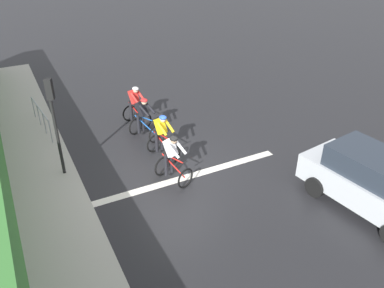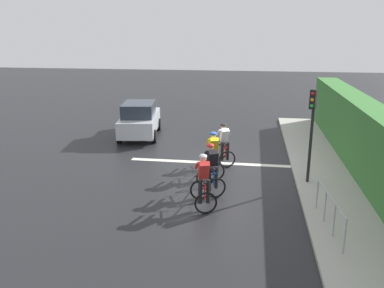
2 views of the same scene
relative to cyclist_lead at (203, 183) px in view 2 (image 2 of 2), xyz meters
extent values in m
plane|color=black|center=(0.04, -3.83, -0.80)|extent=(80.00, 80.00, 0.00)
cube|color=#ADA89E|center=(-4.38, -1.83, -0.74)|extent=(2.80, 22.31, 0.12)
cube|color=gray|center=(-5.28, -1.83, -0.47)|extent=(0.44, 22.31, 0.66)
cube|color=#387533|center=(-5.58, -1.83, 0.50)|extent=(1.10, 22.31, 2.59)
cube|color=silver|center=(0.04, -4.25, -0.79)|extent=(7.00, 0.30, 0.01)
torus|color=black|center=(0.15, -0.53, -0.46)|extent=(0.67, 0.25, 0.68)
torus|color=black|center=(-0.13, 0.45, -0.46)|extent=(0.67, 0.25, 0.68)
cylinder|color=red|center=(0.01, -0.04, -0.21)|extent=(0.32, 0.96, 0.51)
cylinder|color=red|center=(-0.07, 0.26, -0.18)|extent=(0.04, 0.04, 0.55)
cylinder|color=red|center=(0.03, -0.09, 0.07)|extent=(0.24, 0.70, 0.04)
cube|color=black|center=(-0.07, 0.26, 0.11)|extent=(0.16, 0.24, 0.04)
cylinder|color=black|center=(0.13, -0.43, 0.04)|extent=(0.41, 0.15, 0.03)
cube|color=red|center=(-0.02, 0.06, 0.41)|extent=(0.40, 0.48, 0.57)
sphere|color=beige|center=(0.03, -0.09, 0.72)|extent=(0.20, 0.20, 0.20)
ellipsoid|color=silver|center=(0.03, -0.09, 0.79)|extent=(0.31, 0.34, 0.14)
cylinder|color=black|center=(0.07, 0.19, -0.23)|extent=(0.12, 0.12, 0.74)
cylinder|color=black|center=(-0.16, 0.12, -0.23)|extent=(0.12, 0.12, 0.74)
cylinder|color=red|center=(0.22, -0.17, 0.47)|extent=(0.22, 0.48, 0.37)
cylinder|color=red|center=(-0.09, -0.26, 0.47)|extent=(0.22, 0.48, 0.37)
torus|color=black|center=(0.13, -1.67, -0.46)|extent=(0.64, 0.35, 0.68)
torus|color=black|center=(-0.32, -0.75, -0.46)|extent=(0.64, 0.35, 0.68)
cylinder|color=#1E59B2|center=(-0.09, -1.21, -0.21)|extent=(0.47, 0.91, 0.51)
cylinder|color=#1E59B2|center=(-0.23, -0.94, -0.18)|extent=(0.04, 0.04, 0.55)
cylinder|color=#1E59B2|center=(-0.07, -1.26, 0.07)|extent=(0.35, 0.66, 0.04)
cube|color=black|center=(-0.23, -0.94, 0.11)|extent=(0.19, 0.24, 0.04)
cylinder|color=black|center=(0.09, -1.58, 0.04)|extent=(0.39, 0.21, 0.03)
cube|color=black|center=(-0.14, -1.12, 0.41)|extent=(0.45, 0.50, 0.57)
sphere|color=beige|center=(-0.07, -1.26, 0.72)|extent=(0.20, 0.20, 0.20)
ellipsoid|color=red|center=(-0.07, -1.26, 0.79)|extent=(0.34, 0.36, 0.14)
cylinder|color=black|center=(-0.07, -0.97, -0.23)|extent=(0.12, 0.12, 0.74)
cylinder|color=black|center=(-0.29, -1.08, -0.23)|extent=(0.12, 0.12, 0.74)
cylinder|color=black|center=(0.13, -1.31, 0.47)|extent=(0.29, 0.47, 0.37)
cylinder|color=black|center=(-0.16, -1.45, 0.47)|extent=(0.29, 0.47, 0.37)
torus|color=black|center=(0.11, -3.28, -0.46)|extent=(0.67, 0.24, 0.68)
torus|color=black|center=(-0.15, -2.30, -0.46)|extent=(0.67, 0.24, 0.68)
cylinder|color=red|center=(-0.02, -2.79, -0.21)|extent=(0.30, 0.97, 0.51)
cylinder|color=red|center=(-0.10, -2.49, -0.18)|extent=(0.04, 0.04, 0.55)
cylinder|color=red|center=(-0.01, -2.84, 0.07)|extent=(0.23, 0.70, 0.04)
cube|color=black|center=(-0.10, -2.49, 0.11)|extent=(0.15, 0.24, 0.04)
cylinder|color=black|center=(0.09, -3.18, 0.04)|extent=(0.41, 0.14, 0.03)
cube|color=yellow|center=(-0.05, -2.69, 0.41)|extent=(0.40, 0.47, 0.57)
sphere|color=beige|center=(-0.01, -2.84, 0.72)|extent=(0.20, 0.20, 0.20)
ellipsoid|color=#264CB2|center=(-0.01, -2.84, 0.79)|extent=(0.31, 0.33, 0.14)
cylinder|color=black|center=(0.04, -2.56, -0.23)|extent=(0.12, 0.12, 0.74)
cylinder|color=black|center=(-0.19, -2.62, -0.23)|extent=(0.12, 0.12, 0.74)
cylinder|color=yellow|center=(0.18, -2.93, 0.47)|extent=(0.21, 0.48, 0.37)
cylinder|color=yellow|center=(-0.13, -3.01, 0.47)|extent=(0.21, 0.48, 0.37)
torus|color=black|center=(-0.10, -4.71, -0.46)|extent=(0.65, 0.31, 0.68)
torus|color=black|center=(-0.48, -3.77, -0.46)|extent=(0.65, 0.31, 0.68)
cylinder|color=red|center=(-0.29, -4.24, -0.21)|extent=(0.41, 0.93, 0.51)
cylinder|color=red|center=(-0.40, -3.96, -0.18)|extent=(0.04, 0.04, 0.55)
cylinder|color=red|center=(-0.27, -4.29, 0.07)|extent=(0.31, 0.68, 0.04)
cube|color=black|center=(-0.40, -3.96, 0.11)|extent=(0.17, 0.24, 0.04)
cylinder|color=black|center=(-0.14, -4.62, 0.04)|extent=(0.40, 0.19, 0.03)
cube|color=white|center=(-0.32, -4.14, 0.41)|extent=(0.43, 0.49, 0.57)
sphere|color=tan|center=(-0.27, -4.29, 0.72)|extent=(0.20, 0.20, 0.20)
ellipsoid|color=black|center=(-0.27, -4.29, 0.79)|extent=(0.33, 0.35, 0.14)
cylinder|color=black|center=(-0.25, -4.01, -0.23)|extent=(0.12, 0.12, 0.74)
cylinder|color=black|center=(-0.47, -4.09, -0.23)|extent=(0.12, 0.12, 0.74)
cylinder|color=white|center=(-0.07, -4.35, 0.47)|extent=(0.26, 0.48, 0.37)
cylinder|color=white|center=(-0.37, -4.47, 0.47)|extent=(0.26, 0.48, 0.37)
cube|color=#B7BCC1|center=(4.24, -8.01, -0.10)|extent=(2.27, 4.30, 0.80)
cube|color=#262D38|center=(4.20, -7.76, 0.63)|extent=(1.79, 2.33, 0.66)
cylinder|color=black|center=(5.24, -9.14, -0.48)|extent=(0.31, 0.67, 0.64)
cylinder|color=black|center=(3.60, -9.38, -0.48)|extent=(0.31, 0.67, 0.64)
cylinder|color=black|center=(4.88, -6.63, -0.48)|extent=(0.31, 0.67, 0.64)
cylinder|color=black|center=(3.23, -6.87, -0.48)|extent=(0.31, 0.67, 0.64)
cube|color=#EAEACC|center=(5.03, -9.92, 0.00)|extent=(0.29, 0.12, 0.16)
cube|color=#EAEACC|center=(4.02, -10.07, 0.00)|extent=(0.29, 0.12, 0.16)
cylinder|color=black|center=(-3.36, -2.35, 0.55)|extent=(0.10, 0.10, 2.70)
cube|color=black|center=(-3.32, -2.26, 2.22)|extent=(0.27, 0.27, 0.64)
sphere|color=red|center=(-3.27, -2.16, 2.42)|extent=(0.11, 0.11, 0.11)
sphere|color=orange|center=(-3.27, -2.16, 2.22)|extent=(0.11, 0.11, 0.11)
sphere|color=green|center=(-3.27, -2.16, 2.02)|extent=(0.11, 0.11, 0.11)
cylinder|color=#999EA3|center=(-3.48, 1.08, 0.20)|extent=(0.30, 2.50, 0.05)
cylinder|color=#999EA3|center=(-3.35, -0.17, -0.30)|extent=(0.04, 0.04, 1.00)
cylinder|color=#999EA3|center=(-3.43, 0.67, -0.30)|extent=(0.04, 0.04, 1.00)
cylinder|color=#999EA3|center=(-3.52, 1.50, -0.30)|extent=(0.04, 0.04, 1.00)
cylinder|color=#999EA3|center=(-3.60, 2.33, -0.30)|extent=(0.04, 0.04, 1.00)
camera|label=1|loc=(-4.50, -13.88, 6.80)|focal=37.38mm
camera|label=2|loc=(-1.33, 11.04, 4.36)|focal=37.14mm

